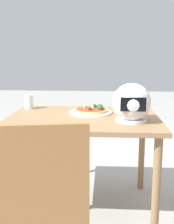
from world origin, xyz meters
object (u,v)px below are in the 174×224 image
object	(u,v)px
dining_table	(83,129)
chair_far	(38,217)
drinking_glass	(29,102)
pizza	(92,110)
motorcycle_helmet	(132,103)

from	to	relation	value
dining_table	chair_far	world-z (taller)	chair_far
drinking_glass	dining_table	bearing A→B (deg)	150.21
pizza	dining_table	bearing A→B (deg)	65.46
motorcycle_helmet	chair_far	bearing A→B (deg)	62.35
dining_table	motorcycle_helmet	xyz separation A→B (m)	(-0.32, 0.13, 0.21)
drinking_glass	chair_far	xyz separation A→B (m)	(-0.35, 1.20, -0.25)
dining_table	pizza	xyz separation A→B (m)	(-0.05, -0.12, 0.11)
dining_table	drinking_glass	bearing A→B (deg)	-29.79
dining_table	chair_far	xyz separation A→B (m)	(0.10, 0.94, -0.11)
pizza	motorcycle_helmet	xyz separation A→B (m)	(-0.27, 0.24, 0.09)
dining_table	drinking_glass	world-z (taller)	drinking_glass
pizza	chair_far	world-z (taller)	chair_far
motorcycle_helmet	drinking_glass	bearing A→B (deg)	-26.44
pizza	chair_far	size ratio (longest dim) A/B	0.28
motorcycle_helmet	dining_table	bearing A→B (deg)	-21.33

